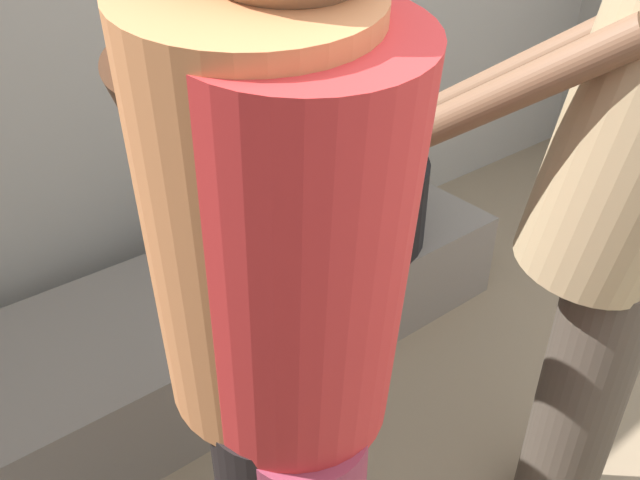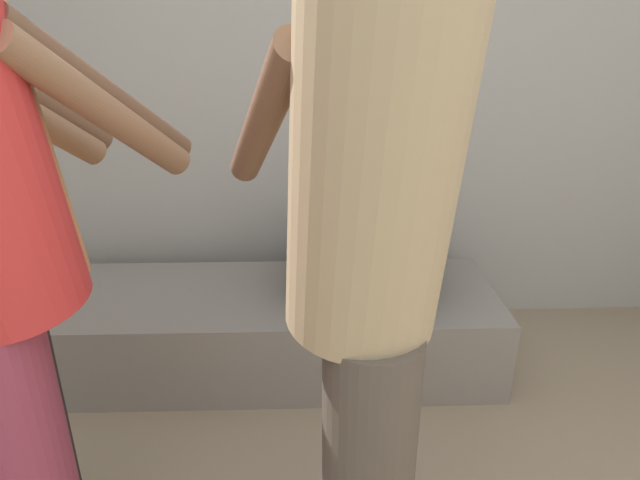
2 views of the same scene
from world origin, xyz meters
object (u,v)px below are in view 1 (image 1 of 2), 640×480
Objects in this scene: cook_in_tan_shirt at (617,212)px; cook_in_orange_shirt at (263,323)px; cooking_pot_main at (341,198)px; cook_in_red_shirt at (299,348)px.

cook_in_tan_shirt is 0.97× the size of cook_in_orange_shirt.
cooking_pot_main is 1.32m from cook_in_red_shirt.
cook_in_tan_shirt reaches higher than cooking_pot_main.
cooking_pot_main is at bearing 83.75° from cook_in_tan_shirt.
cook_in_red_shirt reaches higher than cook_in_tan_shirt.
cooking_pot_main is 1.07m from cook_in_tan_shirt.
cook_in_red_shirt is at bearing 174.43° from cook_in_tan_shirt.
cook_in_orange_shirt is (-0.77, 0.13, 0.03)m from cook_in_tan_shirt.
cooking_pot_main is at bearing 46.65° from cook_in_red_shirt.
cook_in_orange_shirt reaches higher than cook_in_tan_shirt.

